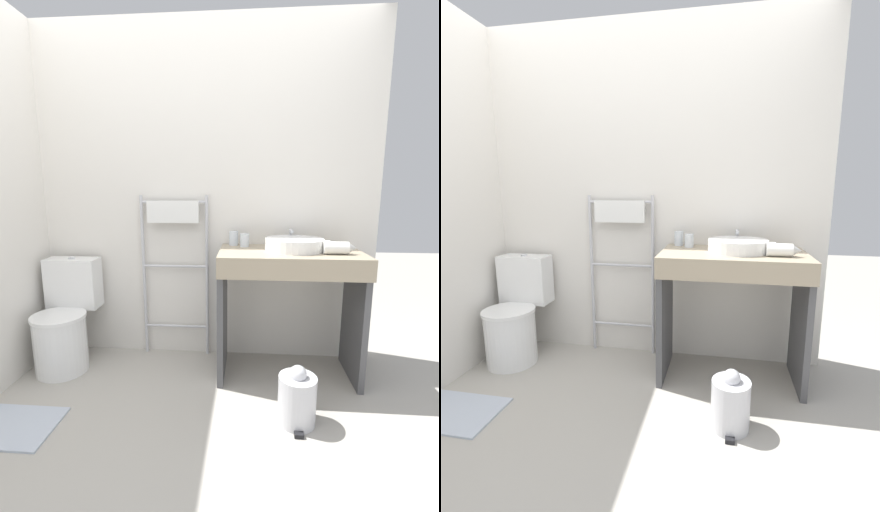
% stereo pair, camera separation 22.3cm
% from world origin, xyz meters
% --- Properties ---
extents(ground_plane, '(12.00, 12.00, 0.00)m').
position_xyz_m(ground_plane, '(0.00, 0.00, 0.00)').
color(ground_plane, '#A8A399').
extents(wall_back, '(2.65, 0.12, 2.49)m').
position_xyz_m(wall_back, '(0.00, 1.31, 1.24)').
color(wall_back, silver).
rests_on(wall_back, ground_plane).
extents(toilet, '(0.39, 0.52, 0.80)m').
position_xyz_m(toilet, '(-0.96, 0.95, 0.33)').
color(toilet, white).
rests_on(toilet, ground_plane).
extents(towel_radiator, '(0.52, 0.06, 1.26)m').
position_xyz_m(towel_radiator, '(-0.18, 1.20, 0.91)').
color(towel_radiator, silver).
rests_on(towel_radiator, ground_plane).
extents(vanity_counter, '(0.95, 0.56, 0.89)m').
position_xyz_m(vanity_counter, '(0.66, 0.95, 0.60)').
color(vanity_counter, gray).
rests_on(vanity_counter, ground_plane).
extents(sink_basin, '(0.39, 0.39, 0.08)m').
position_xyz_m(sink_basin, '(0.69, 0.99, 0.94)').
color(sink_basin, white).
rests_on(sink_basin, vanity_counter).
extents(faucet, '(0.02, 0.10, 0.12)m').
position_xyz_m(faucet, '(0.69, 1.20, 0.97)').
color(faucet, silver).
rests_on(faucet, vanity_counter).
extents(cup_near_wall, '(0.07, 0.07, 0.10)m').
position_xyz_m(cup_near_wall, '(0.27, 1.18, 0.94)').
color(cup_near_wall, silver).
rests_on(cup_near_wall, vanity_counter).
extents(cup_near_edge, '(0.07, 0.07, 0.09)m').
position_xyz_m(cup_near_edge, '(0.35, 1.12, 0.94)').
color(cup_near_edge, silver).
rests_on(cup_near_edge, vanity_counter).
extents(hair_dryer, '(0.21, 0.17, 0.08)m').
position_xyz_m(hair_dryer, '(0.95, 0.88, 0.93)').
color(hair_dryer, white).
rests_on(hair_dryer, vanity_counter).
extents(trash_bin, '(0.21, 0.25, 0.35)m').
position_xyz_m(trash_bin, '(0.66, 0.43, 0.15)').
color(trash_bin, silver).
rests_on(trash_bin, ground_plane).
extents(bath_mat, '(0.56, 0.36, 0.01)m').
position_xyz_m(bath_mat, '(-0.95, 0.26, 0.01)').
color(bath_mat, '#B2BCCC').
rests_on(bath_mat, ground_plane).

